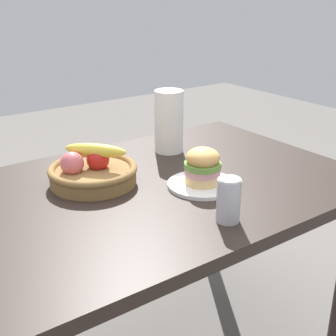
{
  "coord_description": "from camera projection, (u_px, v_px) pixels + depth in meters",
  "views": [
    {
      "loc": [
        -0.73,
        -1.14,
        1.35
      ],
      "look_at": [
        0.06,
        -0.03,
        0.81
      ],
      "focal_mm": 48.95,
      "sensor_mm": 36.0,
      "label": 1
    }
  ],
  "objects": [
    {
      "name": "paper_towel_roll",
      "position": [
        169.0,
        121.0,
        1.75
      ],
      "size": [
        0.11,
        0.11,
        0.24
      ],
      "primitive_type": "cylinder",
      "color": "white",
      "rests_on": "dining_table"
    },
    {
      "name": "dining_table",
      "position": [
        149.0,
        214.0,
        1.52
      ],
      "size": [
        1.4,
        0.9,
        0.75
      ],
      "color": "#2D231E",
      "rests_on": "ground_plane"
    },
    {
      "name": "plate",
      "position": [
        202.0,
        185.0,
        1.48
      ],
      "size": [
        0.22,
        0.22,
        0.01
      ],
      "primitive_type": "cylinder",
      "color": "white",
      "rests_on": "dining_table"
    },
    {
      "name": "sandwich",
      "position": [
        203.0,
        166.0,
        1.45
      ],
      "size": [
        0.12,
        0.12,
        0.12
      ],
      "color": "#E5BC75",
      "rests_on": "plate"
    },
    {
      "name": "soda_can",
      "position": [
        229.0,
        200.0,
        1.24
      ],
      "size": [
        0.07,
        0.07,
        0.13
      ],
      "color": "silver",
      "rests_on": "dining_table"
    },
    {
      "name": "fruit_basket",
      "position": [
        92.0,
        171.0,
        1.49
      ],
      "size": [
        0.29,
        0.29,
        0.14
      ],
      "color": "olive",
      "rests_on": "dining_table"
    }
  ]
}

